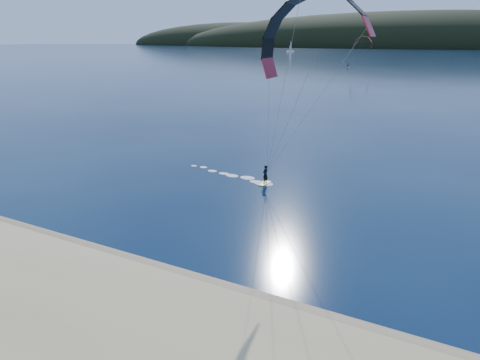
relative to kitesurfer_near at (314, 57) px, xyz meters
The scene contains 6 objects.
ground 23.04m from the kitesurfer_near, 109.07° to the right, with size 1800.00×1800.00×0.00m, color #071333.
wet_sand 19.63m from the kitesurfer_near, 114.63° to the right, with size 220.00×2.50×0.10m.
headland 727.11m from the kitesurfer_near, 90.45° to the left, with size 1200.00×310.00×140.00m.
kitesurfer_near is the anchor object (origin of this frame).
kitesurfer_far 177.43m from the kitesurfer_near, 98.84° to the left, with size 12.41×6.90×13.61m.
sailboat 411.75m from the kitesurfer_near, 109.63° to the left, with size 8.29×5.31×11.74m.
Camera 1 is at (15.19, -12.21, 13.85)m, focal length 29.79 mm.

